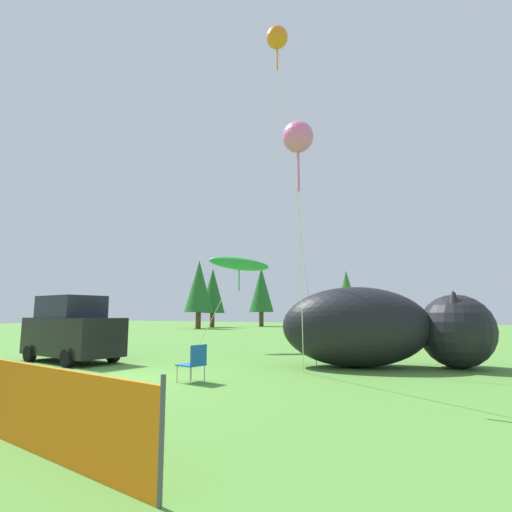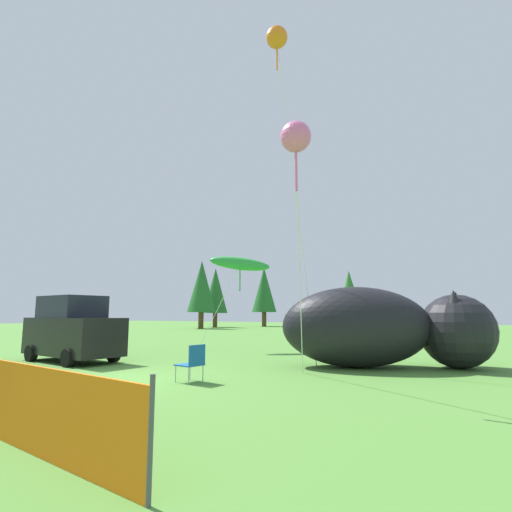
# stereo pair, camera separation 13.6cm
# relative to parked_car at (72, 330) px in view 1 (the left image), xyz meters

# --- Properties ---
(ground_plane) EXTENTS (120.00, 120.00, 0.00)m
(ground_plane) POSITION_rel_parked_car_xyz_m (4.46, -2.09, -1.10)
(ground_plane) COLOR #548C38
(parked_car) EXTENTS (4.22, 2.24, 2.29)m
(parked_car) POSITION_rel_parked_car_xyz_m (0.00, 0.00, 0.00)
(parked_car) COLOR black
(parked_car) RESTS_ON ground
(folding_chair) EXTENTS (0.63, 0.63, 0.92)m
(folding_chair) POSITION_rel_parked_car_xyz_m (6.39, -1.28, -0.58)
(folding_chair) COLOR #1959A5
(folding_chair) RESTS_ON ground
(inflatable_cat) EXTENTS (6.58, 4.51, 2.52)m
(inflatable_cat) POSITION_rel_parked_car_xyz_m (9.86, 3.74, 0.06)
(inflatable_cat) COLOR black
(inflatable_cat) RESTS_ON ground
(kite_orange_flower) EXTENTS (1.58, 0.79, 12.15)m
(kite_orange_flower) POSITION_rel_parked_car_xyz_m (6.79, 2.75, 10.57)
(kite_orange_flower) COLOR silver
(kite_orange_flower) RESTS_ON ground
(kite_green_fish) EXTENTS (3.05, 2.22, 4.46)m
(kite_green_fish) POSITION_rel_parked_car_xyz_m (2.82, 6.65, 2.90)
(kite_green_fish) COLOR silver
(kite_green_fish) RESTS_ON ground
(kite_pink_octopus) EXTENTS (1.47, 3.16, 6.10)m
(kite_pink_octopus) POSITION_rel_parked_car_xyz_m (9.19, -1.21, 4.60)
(kite_pink_octopus) COLOR silver
(kite_pink_octopus) RESTS_ON ground
(horizon_tree_east) EXTENTS (2.98, 2.98, 7.12)m
(horizon_tree_east) POSITION_rel_parked_car_xyz_m (-15.52, 30.62, 3.27)
(horizon_tree_east) COLOR brown
(horizon_tree_east) RESTS_ON ground
(horizon_tree_west) EXTENTS (2.69, 2.69, 6.42)m
(horizon_tree_west) POSITION_rel_parked_car_xyz_m (-0.13, 34.58, 2.84)
(horizon_tree_west) COLOR brown
(horizon_tree_west) RESTS_ON ground
(horizon_tree_mid) EXTENTS (3.19, 3.19, 7.62)m
(horizon_tree_mid) POSITION_rel_parked_car_xyz_m (-11.88, 36.35, 3.58)
(horizon_tree_mid) COLOR brown
(horizon_tree_mid) RESTS_ON ground
(horizon_tree_northeast) EXTENTS (3.16, 3.16, 7.53)m
(horizon_tree_northeast) POSITION_rel_parked_car_xyz_m (-14.44, 26.41, 3.53)
(horizon_tree_northeast) COLOR brown
(horizon_tree_northeast) RESTS_ON ground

